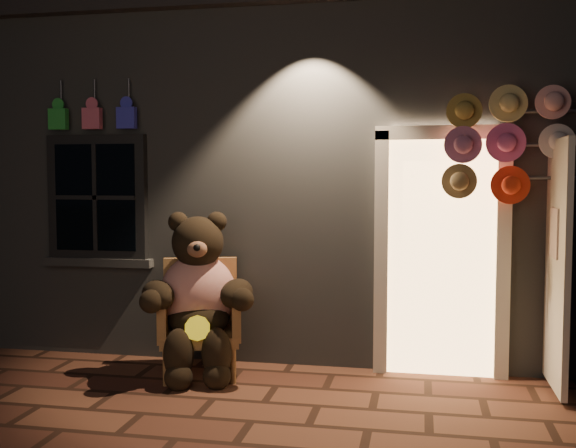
# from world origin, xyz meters

# --- Properties ---
(ground) EXTENTS (60.00, 60.00, 0.00)m
(ground) POSITION_xyz_m (0.00, 0.00, 0.00)
(ground) COLOR brown
(ground) RESTS_ON ground
(shop_building) EXTENTS (7.30, 5.95, 3.51)m
(shop_building) POSITION_xyz_m (0.00, 3.99, 1.74)
(shop_building) COLOR slate
(shop_building) RESTS_ON ground
(wicker_armchair) EXTENTS (0.84, 0.80, 1.01)m
(wicker_armchair) POSITION_xyz_m (-0.74, 1.08, 0.50)
(wicker_armchair) COLOR #9F753D
(wicker_armchair) RESTS_ON ground
(teddy_bear) EXTENTS (1.01, 0.93, 1.46)m
(teddy_bear) POSITION_xyz_m (-0.72, 0.95, 0.71)
(teddy_bear) COLOR red
(teddy_bear) RESTS_ON ground
(hat_rack) EXTENTS (1.64, 0.22, 2.49)m
(hat_rack) POSITION_xyz_m (2.02, 1.28, 2.04)
(hat_rack) COLOR #59595E
(hat_rack) RESTS_ON ground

